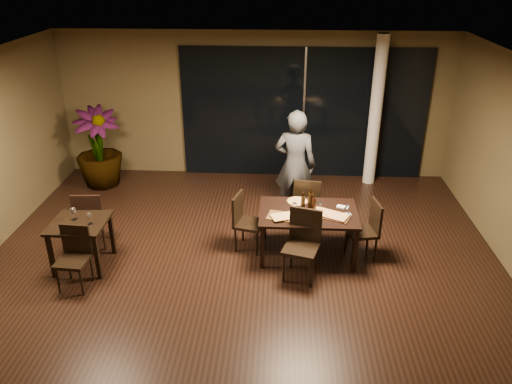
% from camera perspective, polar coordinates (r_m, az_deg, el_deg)
% --- Properties ---
extents(ground, '(8.00, 8.00, 0.00)m').
position_cam_1_polar(ground, '(7.41, -1.85, -10.11)').
color(ground, black).
rests_on(ground, ground).
extents(wall_back, '(8.00, 0.10, 3.00)m').
position_cam_1_polar(wall_back, '(10.44, -0.11, 9.92)').
color(wall_back, brown).
rests_on(wall_back, ground).
extents(ceiling, '(8.00, 8.00, 0.04)m').
position_cam_1_polar(ceiling, '(6.16, -2.26, 13.38)').
color(ceiling, silver).
rests_on(ceiling, wall_back).
extents(window_panel, '(5.00, 0.06, 2.70)m').
position_cam_1_polar(window_panel, '(10.39, 5.44, 8.86)').
color(window_panel, black).
rests_on(window_panel, ground).
extents(column, '(0.24, 0.24, 3.00)m').
position_cam_1_polar(column, '(10.21, 13.50, 8.85)').
color(column, white).
rests_on(column, ground).
extents(main_table, '(1.50, 1.00, 0.75)m').
position_cam_1_polar(main_table, '(7.72, 6.00, -2.74)').
color(main_table, black).
rests_on(main_table, ground).
extents(side_table, '(0.80, 0.80, 0.75)m').
position_cam_1_polar(side_table, '(7.87, -19.46, -4.03)').
color(side_table, black).
rests_on(side_table, ground).
extents(chair_main_far, '(0.51, 0.51, 0.97)m').
position_cam_1_polar(chair_main_far, '(8.48, 5.89, -1.03)').
color(chair_main_far, black).
rests_on(chair_main_far, ground).
extents(chair_main_near, '(0.59, 0.59, 1.03)m').
position_cam_1_polar(chair_main_near, '(7.27, 5.39, -5.51)').
color(chair_main_near, black).
rests_on(chair_main_near, ground).
extents(chair_main_left, '(0.53, 0.53, 0.93)m').
position_cam_1_polar(chair_main_left, '(7.93, -1.32, -3.08)').
color(chair_main_left, black).
rests_on(chair_main_left, ground).
extents(chair_main_right, '(0.51, 0.51, 0.94)m').
position_cam_1_polar(chair_main_right, '(7.87, 12.63, -3.92)').
color(chair_main_right, black).
rests_on(chair_main_right, ground).
extents(chair_side_far, '(0.50, 0.50, 0.99)m').
position_cam_1_polar(chair_side_far, '(8.33, -18.37, -2.71)').
color(chair_side_far, black).
rests_on(chair_side_far, ground).
extents(chair_side_near, '(0.45, 0.45, 0.91)m').
position_cam_1_polar(chair_side_near, '(7.52, -20.04, -6.61)').
color(chair_side_near, black).
rests_on(chair_side_near, ground).
extents(diner, '(0.73, 0.55, 1.98)m').
position_cam_1_polar(diner, '(8.74, 4.49, 3.09)').
color(diner, '#313337').
rests_on(diner, ground).
extents(potted_plant, '(1.21, 1.21, 1.61)m').
position_cam_1_polar(potted_plant, '(10.51, -17.58, 4.83)').
color(potted_plant, '#214C19').
rests_on(potted_plant, ground).
extents(pizza_board_left, '(0.66, 0.43, 0.01)m').
position_cam_1_polar(pizza_board_left, '(7.49, 3.65, -2.89)').
color(pizza_board_left, '#4E3219').
rests_on(pizza_board_left, main_table).
extents(pizza_board_right, '(0.66, 0.51, 0.01)m').
position_cam_1_polar(pizza_board_right, '(7.60, 8.45, -2.67)').
color(pizza_board_right, '#3F2214').
rests_on(pizza_board_right, main_table).
extents(oblong_pizza_left, '(0.52, 0.37, 0.02)m').
position_cam_1_polar(oblong_pizza_left, '(7.48, 3.66, -2.77)').
color(oblong_pizza_left, maroon).
rests_on(oblong_pizza_left, pizza_board_left).
extents(oblong_pizza_right, '(0.57, 0.45, 0.02)m').
position_cam_1_polar(oblong_pizza_right, '(7.59, 8.46, -2.56)').
color(oblong_pizza_right, maroon).
rests_on(oblong_pizza_right, pizza_board_right).
extents(round_pizza, '(0.32, 0.32, 0.01)m').
position_cam_1_polar(round_pizza, '(7.96, 4.74, -1.10)').
color(round_pizza, red).
rests_on(round_pizza, main_table).
extents(bottle_a, '(0.06, 0.06, 0.29)m').
position_cam_1_polar(bottle_a, '(7.69, 5.40, -1.01)').
color(bottle_a, black).
rests_on(bottle_a, main_table).
extents(bottle_b, '(0.06, 0.06, 0.28)m').
position_cam_1_polar(bottle_b, '(7.64, 6.65, -1.29)').
color(bottle_b, black).
rests_on(bottle_b, main_table).
extents(bottle_c, '(0.08, 0.08, 0.35)m').
position_cam_1_polar(bottle_c, '(7.70, 6.24, -0.74)').
color(bottle_c, black).
rests_on(bottle_c, main_table).
extents(tumbler_left, '(0.07, 0.07, 0.09)m').
position_cam_1_polar(tumbler_left, '(7.75, 4.44, -1.56)').
color(tumbler_left, white).
rests_on(tumbler_left, main_table).
extents(tumbler_right, '(0.08, 0.08, 0.10)m').
position_cam_1_polar(tumbler_right, '(7.79, 7.32, -1.53)').
color(tumbler_right, white).
rests_on(tumbler_right, main_table).
extents(napkin_near, '(0.19, 0.13, 0.01)m').
position_cam_1_polar(napkin_near, '(7.66, 10.14, -2.58)').
color(napkin_near, white).
rests_on(napkin_near, main_table).
extents(napkin_far, '(0.20, 0.16, 0.01)m').
position_cam_1_polar(napkin_far, '(7.88, 9.87, -1.70)').
color(napkin_far, silver).
rests_on(napkin_far, main_table).
extents(wine_glass_a, '(0.08, 0.08, 0.19)m').
position_cam_1_polar(wine_glass_a, '(7.85, -20.12, -2.37)').
color(wine_glass_a, white).
rests_on(wine_glass_a, side_table).
extents(wine_glass_b, '(0.08, 0.08, 0.18)m').
position_cam_1_polar(wine_glass_b, '(7.66, -18.52, -2.88)').
color(wine_glass_b, white).
rests_on(wine_glass_b, side_table).
extents(side_napkin, '(0.20, 0.14, 0.01)m').
position_cam_1_polar(side_napkin, '(7.63, -20.05, -3.94)').
color(side_napkin, white).
rests_on(side_napkin, side_table).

